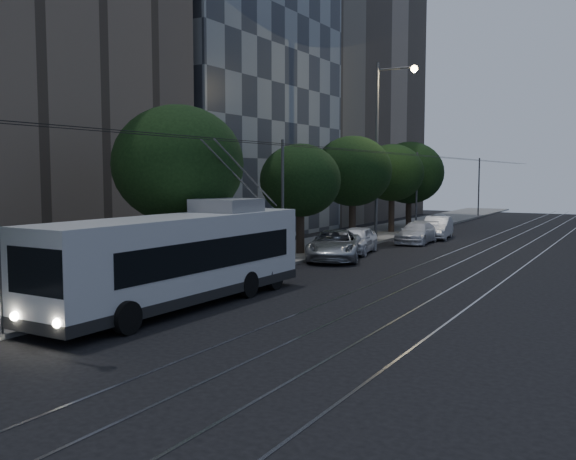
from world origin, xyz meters
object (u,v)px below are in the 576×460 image
at_px(pickup_silver, 335,245).
at_px(car_white_d, 439,222).
at_px(streetlamp_far, 383,136).
at_px(streetlamp_near, 1,90).
at_px(car_white_b, 417,233).
at_px(car_white_a, 356,240).
at_px(trolleybus, 181,258).
at_px(car_white_c, 437,228).

distance_m(pickup_silver, car_white_d, 19.14).
distance_m(pickup_silver, streetlamp_far, 11.34).
xyz_separation_m(pickup_silver, streetlamp_near, (-0.60, -18.75, 5.77)).
relative_size(car_white_b, car_white_d, 1.15).
distance_m(car_white_b, streetlamp_near, 29.11).
bearing_deg(streetlamp_near, car_white_a, 88.76).
xyz_separation_m(car_white_a, car_white_b, (1.32, 6.62, -0.08)).
bearing_deg(car_white_a, car_white_b, 68.94).
bearing_deg(trolleybus, streetlamp_near, -99.39).
xyz_separation_m(car_white_b, streetlamp_near, (-1.80, -28.45, 5.86)).
xyz_separation_m(car_white_b, car_white_c, (0.28, 3.52, 0.08)).
xyz_separation_m(trolleybus, car_white_c, (0.98, 26.22, -0.86)).
xyz_separation_m(trolleybus, pickup_silver, (-0.49, 12.99, -0.85)).
distance_m(pickup_silver, car_white_a, 3.09).
xyz_separation_m(car_white_c, streetlamp_near, (-2.07, -31.98, 5.77)).
bearing_deg(car_white_d, streetlamp_near, -107.42).
bearing_deg(streetlamp_far, pickup_silver, -83.53).
relative_size(car_white_b, streetlamp_near, 0.42).
distance_m(trolleybus, streetlamp_near, 7.65).
distance_m(car_white_d, streetlamp_near, 38.34).
xyz_separation_m(pickup_silver, car_white_c, (1.47, 13.23, -0.01)).
relative_size(pickup_silver, car_white_b, 1.19).
bearing_deg(car_white_c, streetlamp_near, -101.71).
bearing_deg(trolleybus, car_white_a, 93.51).
bearing_deg(car_white_a, pickup_silver, -97.42).
xyz_separation_m(pickup_silver, car_white_b, (1.20, 9.71, -0.09)).
bearing_deg(car_white_b, car_white_d, 96.26).
height_order(car_white_d, streetlamp_far, streetlamp_far).
bearing_deg(pickup_silver, streetlamp_far, 76.68).
bearing_deg(car_white_c, car_white_a, -106.97).
relative_size(pickup_silver, car_white_d, 1.36).
height_order(car_white_a, streetlamp_far, streetlamp_far).
relative_size(car_white_a, car_white_d, 1.09).
relative_size(car_white_a, streetlamp_near, 0.40).
bearing_deg(streetlamp_near, car_white_b, 86.38).
relative_size(trolleybus, streetlamp_near, 1.07).
relative_size(car_white_b, streetlamp_far, 0.40).
relative_size(pickup_silver, car_white_a, 1.25).
xyz_separation_m(car_white_c, streetlamp_far, (-2.55, -3.71, 6.08)).
bearing_deg(streetlamp_far, car_white_c, 55.43).
relative_size(trolleybus, car_white_d, 2.93).
distance_m(pickup_silver, car_white_b, 9.78).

